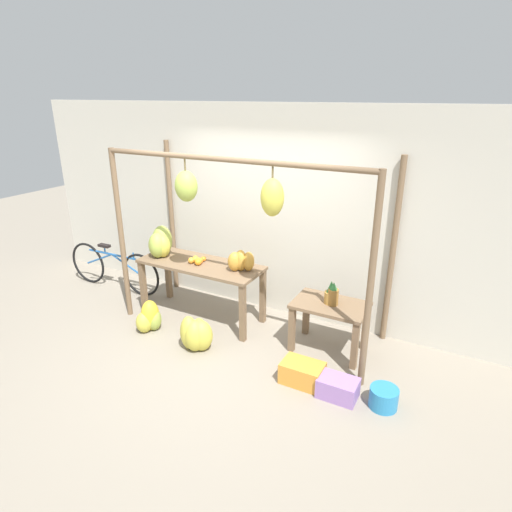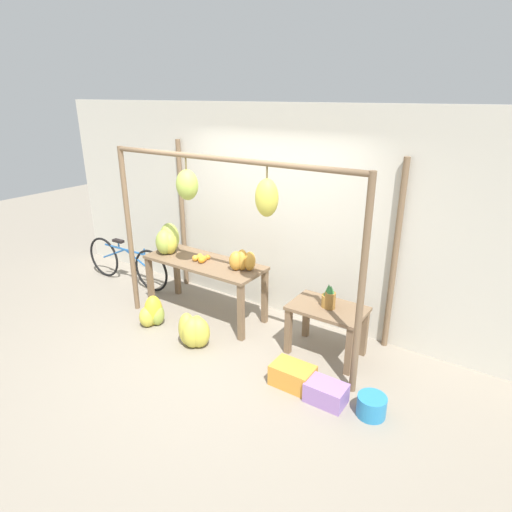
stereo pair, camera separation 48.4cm
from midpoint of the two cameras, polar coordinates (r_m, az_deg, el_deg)
name	(u,v)px [view 1 (the left image)]	position (r m, az deg, el deg)	size (l,w,h in m)	color
ground_plane	(213,359)	(5.17, -8.48, -13.51)	(20.00, 20.00, 0.00)	gray
shop_wall_back	(271,213)	(5.73, -0.36, 5.72)	(8.00, 0.08, 2.80)	beige
stall_awning	(237,214)	(4.93, -5.34, 5.63)	(3.34, 1.19, 2.28)	brown
display_table_main	(201,272)	(5.77, -9.77, -2.11)	(1.69, 0.64, 0.80)	brown
display_table_side	(330,314)	(5.07, 7.12, -7.73)	(0.86, 0.55, 0.62)	brown
banana_pile_on_table	(161,243)	(6.01, -14.87, 1.60)	(0.38, 0.46, 0.42)	gold
orange_pile	(197,260)	(5.70, -10.26, -0.63)	(0.20, 0.23, 0.09)	orange
pineapple_cluster	(332,295)	(4.95, 7.35, -5.23)	(0.17, 0.16, 0.28)	olive
banana_pile_ground_left	(150,318)	(5.81, -16.36, -8.00)	(0.33, 0.38, 0.41)	#9EB247
banana_pile_ground_right	(196,334)	(5.27, -10.62, -10.31)	(0.47, 0.37, 0.43)	gold
fruit_crate_white	(302,373)	(4.71, 3.17, -15.38)	(0.44, 0.29, 0.23)	orange
blue_bucket	(384,398)	(4.52, 13.61, -17.99)	(0.28, 0.28, 0.21)	teal
parked_bicycle	(113,268)	(7.09, -20.36, -1.51)	(1.77, 0.09, 0.72)	black
papaya_pile	(241,261)	(5.36, -4.58, -0.73)	(0.36, 0.30, 0.28)	gold
fruit_crate_purple	(338,388)	(4.56, 7.76, -17.13)	(0.40, 0.26, 0.21)	#9970B7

